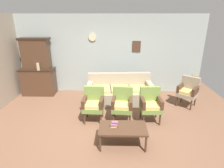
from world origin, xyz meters
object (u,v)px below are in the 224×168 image
at_px(side_cabinet, 39,81).
at_px(armchair_near_couch_end, 151,103).
at_px(coffee_table, 123,129).
at_px(floor_vase_by_wall, 193,86).
at_px(armchair_row_middle, 122,103).
at_px(floral_couch, 120,93).
at_px(book_stack_on_table, 114,124).
at_px(wingback_chair_by_fireplace, 188,90).
at_px(vase_on_cabinet, 38,67).
at_px(armchair_by_doorway, 94,103).

xyz_separation_m(side_cabinet, armchair_near_couch_end, (3.60, -1.72, 0.03)).
distance_m(coffee_table, floor_vase_by_wall, 3.60).
bearing_deg(floor_vase_by_wall, armchair_row_middle, -146.64).
bearing_deg(floral_couch, book_stack_on_table, -94.11).
xyz_separation_m(side_cabinet, floor_vase_by_wall, (5.35, -0.10, -0.09)).
bearing_deg(armchair_near_couch_end, wingback_chair_by_fireplace, 35.40).
distance_m(side_cabinet, vase_on_cabinet, 0.63).
bearing_deg(floor_vase_by_wall, side_cabinet, 178.93).
height_order(armchair_near_couch_end, floor_vase_by_wall, armchair_near_couch_end).
relative_size(armchair_by_doorway, floor_vase_by_wall, 1.18).
xyz_separation_m(armchair_by_doorway, wingback_chair_by_fireplace, (2.77, 0.92, 0.00)).
bearing_deg(floor_vase_by_wall, coffee_table, -133.72).
height_order(armchair_by_doorway, book_stack_on_table, armchair_by_doorway).
relative_size(floral_couch, book_stack_on_table, 13.28).
height_order(wingback_chair_by_fireplace, coffee_table, wingback_chair_by_fireplace).
xyz_separation_m(side_cabinet, armchair_by_doorway, (2.13, -1.72, 0.03)).
xyz_separation_m(floral_couch, armchair_row_middle, (0.05, -1.12, 0.17)).
bearing_deg(floral_couch, armchair_row_middle, -87.65).
height_order(armchair_by_doorway, armchair_row_middle, same).
height_order(floral_couch, armchair_by_doorway, same).
xyz_separation_m(wingback_chair_by_fireplace, coffee_table, (-2.04, -1.91, -0.12)).
bearing_deg(book_stack_on_table, floral_couch, 85.89).
bearing_deg(book_stack_on_table, floor_vase_by_wall, 44.17).
relative_size(side_cabinet, floor_vase_by_wall, 1.52).
distance_m(armchair_by_doorway, floor_vase_by_wall, 3.60).
height_order(armchair_near_couch_end, wingback_chair_by_fireplace, same).
xyz_separation_m(armchair_by_doorway, coffee_table, (0.73, -0.99, -0.12)).
bearing_deg(book_stack_on_table, armchair_by_doorway, 119.31).
height_order(side_cabinet, wingback_chair_by_fireplace, side_cabinet).
bearing_deg(book_stack_on_table, armchair_row_middle, 78.50).
bearing_deg(armchair_near_couch_end, side_cabinet, 154.54).
xyz_separation_m(side_cabinet, armchair_row_middle, (2.88, -1.73, 0.03)).
height_order(armchair_row_middle, book_stack_on_table, armchair_row_middle).
distance_m(armchair_by_doorway, armchair_near_couch_end, 1.47).
height_order(side_cabinet, armchair_near_couch_end, side_cabinet).
distance_m(vase_on_cabinet, armchair_by_doorway, 2.58).
xyz_separation_m(floral_couch, floor_vase_by_wall, (2.52, 0.50, 0.06)).
xyz_separation_m(armchair_row_middle, coffee_table, (-0.02, -0.98, -0.12)).
bearing_deg(side_cabinet, armchair_by_doorway, -38.86).
bearing_deg(side_cabinet, floor_vase_by_wall, -1.07).
bearing_deg(coffee_table, vase_on_cabinet, 137.35).
relative_size(armchair_near_couch_end, wingback_chair_by_fireplace, 1.00).
xyz_separation_m(armchair_row_middle, floor_vase_by_wall, (2.47, 1.63, -0.12)).
height_order(floral_couch, coffee_table, floral_couch).
bearing_deg(armchair_near_couch_end, armchair_by_doorway, -179.95).
xyz_separation_m(armchair_near_couch_end, coffee_table, (-0.74, -0.99, -0.12)).
relative_size(armchair_near_couch_end, floor_vase_by_wall, 1.18).
bearing_deg(wingback_chair_by_fireplace, armchair_near_couch_end, -144.60).
height_order(floral_couch, armchair_row_middle, same).
bearing_deg(wingback_chair_by_fireplace, book_stack_on_table, -139.45).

